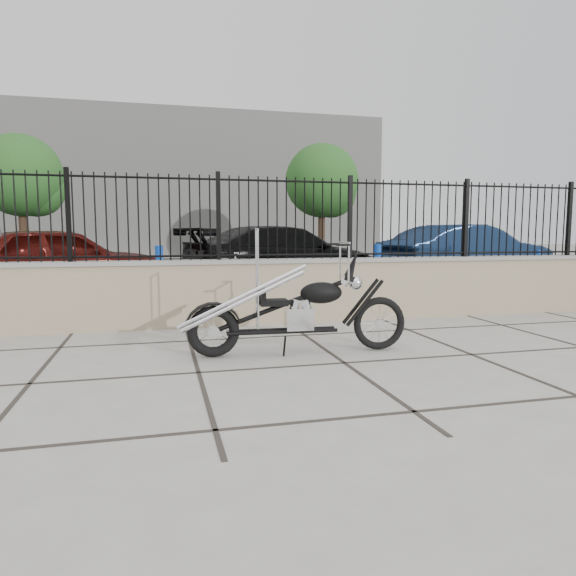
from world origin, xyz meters
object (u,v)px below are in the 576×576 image
Objects in this scene: car_red at (61,260)px; car_blue at (467,255)px; car_black at (285,256)px; chopper_motorcycle at (295,291)px.

car_blue is (9.89, -0.17, 0.02)m from car_red.
car_blue is at bearing -110.76° from car_red.
car_blue is at bearing -115.68° from car_black.
car_blue is (6.38, 6.44, 0.06)m from chopper_motorcycle.
car_black is at bearing 80.66° from chopper_motorcycle.
chopper_motorcycle is 0.54× the size of car_red.
car_red is at bearing 79.70° from car_blue.
car_black reaches higher than chopper_motorcycle.
car_black reaches higher than car_red.
car_black is 1.11× the size of car_blue.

